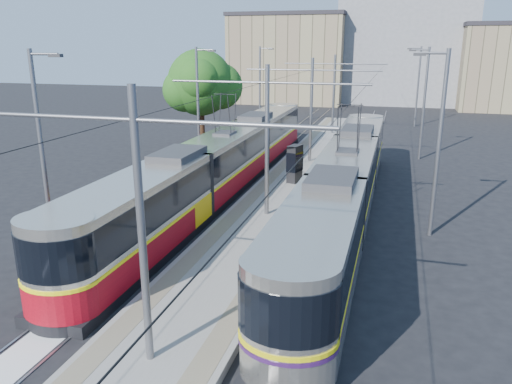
% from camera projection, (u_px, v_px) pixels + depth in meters
% --- Properties ---
extents(ground, '(160.00, 160.00, 0.00)m').
position_uv_depth(ground, '(206.00, 296.00, 16.76)').
color(ground, black).
rests_on(ground, ground).
extents(platform, '(4.00, 50.00, 0.30)m').
position_uv_depth(platform, '(302.00, 173.00, 32.40)').
color(platform, gray).
rests_on(platform, ground).
extents(tactile_strip_left, '(0.70, 50.00, 0.01)m').
position_uv_depth(tactile_strip_left, '(280.00, 169.00, 32.74)').
color(tactile_strip_left, gray).
rests_on(tactile_strip_left, platform).
extents(tactile_strip_right, '(0.70, 50.00, 0.01)m').
position_uv_depth(tactile_strip_right, '(324.00, 172.00, 31.98)').
color(tactile_strip_right, gray).
rests_on(tactile_strip_right, platform).
extents(rails, '(8.71, 70.00, 0.03)m').
position_uv_depth(rails, '(301.00, 175.00, 32.44)').
color(rails, gray).
rests_on(rails, ground).
extents(track_arrow, '(1.20, 5.00, 0.01)m').
position_uv_depth(track_arrow, '(58.00, 327.00, 14.93)').
color(track_arrow, silver).
rests_on(track_arrow, ground).
extents(tram_left, '(2.43, 31.97, 5.50)m').
position_uv_depth(tram_left, '(225.00, 161.00, 28.63)').
color(tram_left, black).
rests_on(tram_left, ground).
extents(tram_right, '(2.43, 27.73, 5.50)m').
position_uv_depth(tram_right, '(346.00, 182.00, 23.71)').
color(tram_right, black).
rests_on(tram_right, ground).
extents(catenary, '(9.20, 70.00, 7.00)m').
position_uv_depth(catenary, '(294.00, 110.00, 28.54)').
color(catenary, slate).
rests_on(catenary, platform).
extents(street_lamps, '(15.18, 38.22, 8.00)m').
position_uv_depth(street_lamps, '(314.00, 103.00, 34.95)').
color(street_lamps, slate).
rests_on(street_lamps, ground).
extents(shelter, '(0.87, 1.13, 2.21)m').
position_uv_depth(shelter, '(295.00, 163.00, 29.32)').
color(shelter, black).
rests_on(shelter, platform).
extents(tree, '(5.42, 5.01, 7.88)m').
position_uv_depth(tree, '(205.00, 84.00, 37.36)').
color(tree, '#382314').
rests_on(tree, ground).
extents(building_left, '(16.32, 12.24, 12.45)m').
position_uv_depth(building_left, '(290.00, 58.00, 72.97)').
color(building_left, gray).
rests_on(building_left, ground).
extents(building_centre, '(18.36, 14.28, 16.11)m').
position_uv_depth(building_centre, '(405.00, 45.00, 71.96)').
color(building_centre, gray).
rests_on(building_centre, ground).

